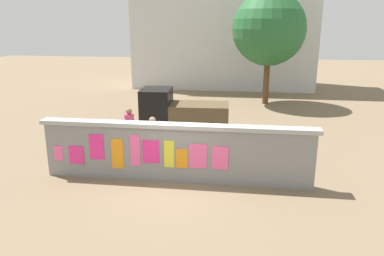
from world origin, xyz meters
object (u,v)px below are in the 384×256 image
Objects in this scene: person_walking at (153,136)px; person_bystander at (130,126)px; auto_rickshaw_truck at (180,112)px; bicycle_near at (211,154)px; motorcycle at (281,146)px; tree_roadside at (269,29)px.

person_walking is 1.00× the size of person_bystander.
bicycle_near is at bearing -65.01° from auto_rickshaw_truck.
bicycle_near is 1.02× the size of person_bystander.
motorcycle is 1.15× the size of bicycle_near.
bicycle_near is (-2.29, -0.85, -0.10)m from motorcycle.
person_bystander reaches higher than bicycle_near.
auto_rickshaw_truck reaches higher than bicycle_near.
bicycle_near is 3.16m from person_bystander.
person_walking is at bearing -44.74° from person_bystander.
auto_rickshaw_truck is at bearing 63.20° from person_bystander.
motorcycle is at bearing 15.13° from person_walking.
bicycle_near is 1.02× the size of person_walking.
person_walking is (-0.24, -3.78, 0.09)m from auto_rickshaw_truck.
tree_roadside is at bearing 60.32° from person_bystander.
person_walking is at bearing -111.75° from tree_roadside.
bicycle_near is at bearing -102.45° from tree_roadside.
person_walking is at bearing -164.87° from motorcycle.
tree_roadside is at bearing 90.68° from motorcycle.
tree_roadside is (-0.11, 9.05, 3.67)m from motorcycle.
auto_rickshaw_truck is 2.26× the size of person_walking.
auto_rickshaw_truck reaches higher than motorcycle.
person_bystander is at bearing 135.26° from person_walking.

